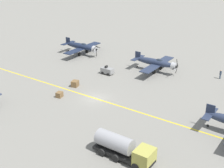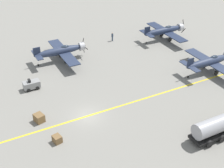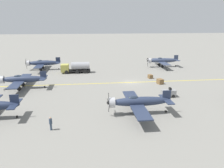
% 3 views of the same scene
% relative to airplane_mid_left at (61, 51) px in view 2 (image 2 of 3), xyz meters
% --- Properties ---
extents(ground_plane, '(400.00, 400.00, 0.00)m').
position_rel_airplane_mid_left_xyz_m(ground_plane, '(17.84, -2.61, -2.01)').
color(ground_plane, gray).
extents(taxiway_stripe, '(0.30, 160.00, 0.01)m').
position_rel_airplane_mid_left_xyz_m(taxiway_stripe, '(17.84, -2.61, -2.01)').
color(taxiway_stripe, yellow).
rests_on(taxiway_stripe, ground).
extents(airplane_mid_left, '(12.00, 9.98, 3.66)m').
position_rel_airplane_mid_left_xyz_m(airplane_mid_left, '(0.00, 0.00, 0.00)').
color(airplane_mid_left, '#28324B').
rests_on(airplane_mid_left, ground).
extents(airplane_far_left, '(12.00, 9.98, 3.73)m').
position_rel_airplane_mid_left_xyz_m(airplane_far_left, '(0.73, 22.78, 0.00)').
color(airplane_far_left, '#202B44').
rests_on(airplane_far_left, ground).
extents(airplane_far_center, '(12.00, 9.98, 3.80)m').
position_rel_airplane_mid_left_xyz_m(airplane_far_center, '(15.92, 21.39, 0.00)').
color(airplane_far_center, '#29334C').
rests_on(airplane_far_center, ground).
extents(fuel_tanker, '(2.68, 8.00, 2.98)m').
position_rel_airplane_mid_left_xyz_m(fuel_tanker, '(29.36, 10.69, -0.50)').
color(fuel_tanker, black).
rests_on(fuel_tanker, ground).
extents(tow_tractor, '(1.57, 2.60, 1.79)m').
position_rel_airplane_mid_left_xyz_m(tow_tractor, '(7.13, -7.66, -1.22)').
color(tow_tractor, gray).
rests_on(tow_tractor, ground).
extents(ground_crew_walking, '(0.41, 0.41, 1.86)m').
position_rel_airplane_mid_left_xyz_m(ground_crew_walking, '(-3.76, 12.59, -1.00)').
color(ground_crew_walking, '#334256').
rests_on(ground_crew_walking, ground).
extents(supply_crate_by_tanker, '(1.30, 1.15, 0.95)m').
position_rel_airplane_mid_left_xyz_m(supply_crate_by_tanker, '(20.98, -8.17, -1.54)').
color(supply_crate_by_tanker, brown).
rests_on(supply_crate_by_tanker, ground).
extents(supply_crate_outboard, '(1.63, 1.47, 1.14)m').
position_rel_airplane_mid_left_xyz_m(supply_crate_outboard, '(15.86, -8.98, -1.44)').
color(supply_crate_outboard, brown).
rests_on(supply_crate_outboard, ground).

